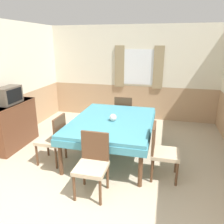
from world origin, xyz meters
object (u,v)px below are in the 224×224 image
(chair_head_window, at_px, (124,113))
(tv, at_px, (9,95))
(chair_right_near, at_px, (161,150))
(sideboard, at_px, (13,125))
(chair_head_near, at_px, (93,162))
(vase, at_px, (113,117))
(dining_table, at_px, (112,124))
(chair_left_near, at_px, (54,138))

(chair_head_window, height_order, tv, tv)
(chair_right_near, xyz_separation_m, sideboard, (-3.08, 0.41, -0.01))
(chair_right_near, relative_size, sideboard, 0.80)
(chair_head_near, relative_size, tv, 1.72)
(sideboard, bearing_deg, tv, -35.63)
(chair_head_window, xyz_separation_m, sideboard, (-2.13, -1.36, -0.01))
(vase, bearing_deg, chair_head_near, -91.51)
(dining_table, height_order, sideboard, sideboard)
(chair_right_near, bearing_deg, sideboard, -97.51)
(chair_left_near, xyz_separation_m, sideboard, (-1.18, 0.41, -0.01))
(dining_table, distance_m, tv, 2.16)
(chair_head_near, bearing_deg, tv, -25.68)
(chair_left_near, xyz_separation_m, vase, (0.98, 0.50, 0.30))
(dining_table, height_order, chair_head_window, chair_head_window)
(chair_left_near, relative_size, tv, 1.72)
(chair_right_near, bearing_deg, dining_table, -120.85)
(chair_head_window, height_order, chair_left_near, same)
(chair_right_near, xyz_separation_m, chair_head_near, (-0.95, -0.63, 0.00))
(dining_table, relative_size, chair_head_window, 2.20)
(chair_left_near, distance_m, vase, 1.14)
(chair_head_near, bearing_deg, dining_table, -90.00)
(chair_right_near, xyz_separation_m, chair_head_window, (-0.95, 1.76, 0.00))
(chair_right_near, bearing_deg, tv, -97.12)
(dining_table, height_order, chair_right_near, chair_right_near)
(chair_right_near, distance_m, tv, 3.13)
(vase, bearing_deg, tv, -176.79)
(chair_head_window, bearing_deg, tv, -146.56)
(chair_left_near, bearing_deg, chair_head_near, -123.32)
(chair_left_near, relative_size, vase, 6.77)
(chair_left_near, bearing_deg, tv, 71.56)
(chair_head_window, relative_size, vase, 6.77)
(chair_head_near, relative_size, chair_left_near, 1.00)
(sideboard, relative_size, tv, 2.15)
(chair_head_window, distance_m, chair_left_near, 2.00)
(chair_head_window, height_order, sideboard, sideboard)
(chair_right_near, relative_size, chair_head_window, 1.00)
(chair_head_near, distance_m, sideboard, 2.37)
(dining_table, distance_m, chair_head_near, 1.20)
(chair_head_near, bearing_deg, chair_head_window, -90.00)
(chair_right_near, xyz_separation_m, tv, (-3.04, 0.38, 0.63))
(chair_head_window, bearing_deg, dining_table, -90.00)
(chair_head_near, relative_size, vase, 6.77)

